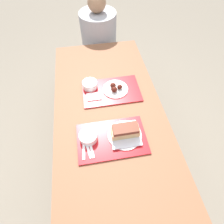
{
  "coord_description": "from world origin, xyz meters",
  "views": [
    {
      "loc": [
        -0.11,
        -0.72,
        1.81
      ],
      "look_at": [
        0.01,
        -0.01,
        0.81
      ],
      "focal_mm": 28.0,
      "sensor_mm": 36.0,
      "label": 1
    }
  ],
  "objects_px": {
    "tray_far": "(111,91)",
    "bowl_coleslaw_far": "(90,84)",
    "person_seated_across": "(99,35)",
    "bowl_coleslaw_near": "(88,136)",
    "brisket_sandwich_plate": "(125,132)",
    "tray_near": "(112,139)",
    "wings_plate_far": "(115,88)"
  },
  "relations": [
    {
      "from": "bowl_coleslaw_near",
      "to": "person_seated_across",
      "type": "relative_size",
      "value": 0.16
    },
    {
      "from": "brisket_sandwich_plate",
      "to": "person_seated_across",
      "type": "xyz_separation_m",
      "value": [
        -0.01,
        1.3,
        -0.09
      ]
    },
    {
      "from": "tray_near",
      "to": "tray_far",
      "type": "bearing_deg",
      "value": 80.95
    },
    {
      "from": "bowl_coleslaw_far",
      "to": "wings_plate_far",
      "type": "distance_m",
      "value": 0.21
    },
    {
      "from": "tray_far",
      "to": "bowl_coleslaw_far",
      "type": "distance_m",
      "value": 0.18
    },
    {
      "from": "tray_far",
      "to": "person_seated_across",
      "type": "distance_m",
      "value": 0.89
    },
    {
      "from": "wings_plate_far",
      "to": "person_seated_across",
      "type": "bearing_deg",
      "value": 91.67
    },
    {
      "from": "wings_plate_far",
      "to": "tray_near",
      "type": "bearing_deg",
      "value": -103.21
    },
    {
      "from": "tray_near",
      "to": "bowl_coleslaw_near",
      "type": "height_order",
      "value": "bowl_coleslaw_near"
    },
    {
      "from": "tray_near",
      "to": "brisket_sandwich_plate",
      "type": "height_order",
      "value": "brisket_sandwich_plate"
    },
    {
      "from": "tray_far",
      "to": "brisket_sandwich_plate",
      "type": "bearing_deg",
      "value": -86.99
    },
    {
      "from": "tray_far",
      "to": "bowl_coleslaw_near",
      "type": "distance_m",
      "value": 0.45
    },
    {
      "from": "person_seated_across",
      "to": "bowl_coleslaw_far",
      "type": "bearing_deg",
      "value": -101.65
    },
    {
      "from": "bowl_coleslaw_far",
      "to": "bowl_coleslaw_near",
      "type": "bearing_deg",
      "value": -96.55
    },
    {
      "from": "bowl_coleslaw_near",
      "to": "tray_near",
      "type": "bearing_deg",
      "value": -9.24
    },
    {
      "from": "tray_near",
      "to": "brisket_sandwich_plate",
      "type": "xyz_separation_m",
      "value": [
        0.09,
        0.01,
        0.04
      ]
    },
    {
      "from": "tray_far",
      "to": "bowl_coleslaw_far",
      "type": "relative_size",
      "value": 3.88
    },
    {
      "from": "bowl_coleslaw_far",
      "to": "person_seated_across",
      "type": "relative_size",
      "value": 0.16
    },
    {
      "from": "bowl_coleslaw_near",
      "to": "brisket_sandwich_plate",
      "type": "bearing_deg",
      "value": -3.52
    },
    {
      "from": "tray_far",
      "to": "bowl_coleslaw_far",
      "type": "bearing_deg",
      "value": 157.82
    },
    {
      "from": "bowl_coleslaw_near",
      "to": "wings_plate_far",
      "type": "bearing_deg",
      "value": 58.1
    },
    {
      "from": "wings_plate_far",
      "to": "person_seated_across",
      "type": "relative_size",
      "value": 0.28
    },
    {
      "from": "tray_near",
      "to": "person_seated_across",
      "type": "bearing_deg",
      "value": 86.78
    },
    {
      "from": "tray_near",
      "to": "bowl_coleslaw_far",
      "type": "bearing_deg",
      "value": 101.16
    },
    {
      "from": "brisket_sandwich_plate",
      "to": "tray_far",
      "type": "bearing_deg",
      "value": 93.01
    },
    {
      "from": "brisket_sandwich_plate",
      "to": "wings_plate_far",
      "type": "relative_size",
      "value": 1.11
    },
    {
      "from": "brisket_sandwich_plate",
      "to": "bowl_coleslaw_far",
      "type": "xyz_separation_m",
      "value": [
        -0.18,
        0.48,
        -0.01
      ]
    },
    {
      "from": "brisket_sandwich_plate",
      "to": "wings_plate_far",
      "type": "xyz_separation_m",
      "value": [
        0.01,
        0.41,
        -0.02
      ]
    },
    {
      "from": "brisket_sandwich_plate",
      "to": "person_seated_across",
      "type": "relative_size",
      "value": 0.31
    },
    {
      "from": "tray_near",
      "to": "tray_far",
      "type": "height_order",
      "value": "same"
    },
    {
      "from": "wings_plate_far",
      "to": "tray_far",
      "type": "bearing_deg",
      "value": -174.52
    },
    {
      "from": "tray_near",
      "to": "person_seated_across",
      "type": "xyz_separation_m",
      "value": [
        0.07,
        1.31,
        -0.04
      ]
    }
  ]
}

